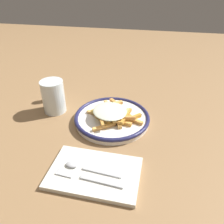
{
  "coord_description": "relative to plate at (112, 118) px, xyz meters",
  "views": [
    {
      "loc": [
        -0.63,
        -0.12,
        0.46
      ],
      "look_at": [
        0.0,
        0.0,
        0.04
      ],
      "focal_mm": 36.47,
      "sensor_mm": 36.0,
      "label": 1
    }
  ],
  "objects": [
    {
      "name": "water_glass",
      "position": [
        0.03,
        0.22,
        0.05
      ],
      "size": [
        0.08,
        0.08,
        0.12
      ],
      "primitive_type": "cylinder",
      "color": "silver",
      "rests_on": "ground_plane"
    },
    {
      "name": "fork",
      "position": [
        -0.27,
        0.01,
        0.0
      ],
      "size": [
        0.03,
        0.18,
        0.0
      ],
      "color": "silver",
      "rests_on": "napkin"
    },
    {
      "name": "spoon",
      "position": [
        -0.24,
        0.03,
        0.0
      ],
      "size": [
        0.03,
        0.15,
        0.01
      ],
      "color": "silver",
      "rests_on": "napkin"
    },
    {
      "name": "plate",
      "position": [
        0.0,
        0.0,
        0.0
      ],
      "size": [
        0.26,
        0.26,
        0.03
      ],
      "color": "white",
      "rests_on": "ground_plane"
    },
    {
      "name": "napkin",
      "position": [
        -0.24,
        -0.0,
        -0.01
      ],
      "size": [
        0.16,
        0.24,
        0.01
      ],
      "primitive_type": "cube",
      "rotation": [
        0.0,
        0.0,
        -0.03
      ],
      "color": "silver",
      "rests_on": "ground_plane"
    },
    {
      "name": "fries_heap",
      "position": [
        -0.01,
        -0.0,
        0.03
      ],
      "size": [
        0.18,
        0.2,
        0.04
      ],
      "color": "gold",
      "rests_on": "plate"
    },
    {
      "name": "ground_plane",
      "position": [
        0.0,
        0.0,
        -0.01
      ],
      "size": [
        2.6,
        2.6,
        0.0
      ],
      "primitive_type": "plane",
      "color": "olive"
    },
    {
      "name": "salt_shaker",
      "position": [
        0.1,
        0.26,
        0.03
      ],
      "size": [
        0.03,
        0.03,
        0.08
      ],
      "color": "silver",
      "rests_on": "ground_plane"
    }
  ]
}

